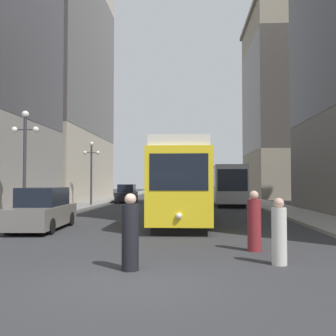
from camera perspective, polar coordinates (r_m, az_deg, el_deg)
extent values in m
plane|color=#303033|center=(8.03, -5.50, -17.07)|extent=(200.00, 200.00, 0.00)
cube|color=gray|center=(48.56, -7.45, -4.49)|extent=(2.77, 120.00, 0.15)
cube|color=gray|center=(48.18, 11.41, -4.48)|extent=(2.77, 120.00, 0.15)
cube|color=black|center=(20.61, 2.07, -7.42)|extent=(2.31, 12.18, 0.35)
cube|color=yellow|center=(20.52, 2.07, -2.62)|extent=(2.71, 13.24, 3.10)
cube|color=black|center=(20.53, 2.07, -0.67)|extent=(2.73, 12.71, 1.08)
cube|color=silver|center=(20.58, 2.06, 2.31)|extent=(2.50, 12.97, 0.44)
cube|color=black|center=(13.94, 1.67, -0.61)|extent=(2.21, 0.10, 1.40)
sphere|color=#F2EACC|center=(13.92, 1.67, -7.38)|extent=(0.24, 0.24, 0.24)
cube|color=black|center=(35.50, 8.85, -5.18)|extent=(2.33, 11.88, 0.35)
cube|color=#B7B7BA|center=(35.45, 8.83, -2.40)|extent=(2.73, 12.91, 3.10)
cube|color=black|center=(35.45, 8.83, -1.52)|extent=(2.75, 12.40, 1.30)
cube|color=black|center=(29.06, 9.87, -1.84)|extent=(2.30, 0.11, 1.71)
cylinder|color=black|center=(16.10, -23.38, -8.21)|extent=(0.22, 0.65, 0.64)
cylinder|color=black|center=(18.83, -19.79, -7.35)|extent=(0.22, 0.65, 0.64)
cylinder|color=black|center=(15.51, -17.51, -8.52)|extent=(0.22, 0.65, 0.64)
cylinder|color=black|center=(18.32, -14.71, -7.56)|extent=(0.22, 0.65, 0.64)
cube|color=slate|center=(17.14, -18.75, -6.95)|extent=(2.07, 4.84, 0.84)
cube|color=black|center=(17.20, -18.59, -4.20)|extent=(1.73, 2.70, 0.80)
cylinder|color=black|center=(36.70, -7.98, -4.86)|extent=(0.21, 0.65, 0.64)
cylinder|color=black|center=(39.55, -7.33, -4.67)|extent=(0.21, 0.65, 0.64)
cylinder|color=black|center=(36.47, -5.32, -4.89)|extent=(0.21, 0.65, 0.64)
cylinder|color=black|center=(39.34, -4.86, -4.69)|extent=(0.21, 0.65, 0.64)
cube|color=black|center=(37.99, -6.36, -4.35)|extent=(1.99, 4.73, 0.84)
cube|color=black|center=(38.09, -6.34, -3.11)|extent=(1.69, 2.63, 0.80)
cylinder|color=beige|center=(9.82, 16.70, -9.99)|extent=(0.37, 0.37, 1.42)
sphere|color=tan|center=(9.74, 16.64, -5.17)|extent=(0.25, 0.25, 0.25)
cylinder|color=maroon|center=(11.54, 13.09, -8.55)|extent=(0.40, 0.40, 1.54)
sphere|color=tan|center=(11.47, 13.06, -4.10)|extent=(0.28, 0.28, 0.28)
cylinder|color=black|center=(8.89, -5.81, -10.54)|extent=(0.40, 0.40, 1.54)
sphere|color=tan|center=(8.81, -5.79, -4.79)|extent=(0.27, 0.27, 0.27)
cylinder|color=#333338|center=(20.01, -21.16, -0.08)|extent=(0.16, 0.16, 5.18)
sphere|color=white|center=(20.29, -21.06, 7.71)|extent=(0.36, 0.36, 0.36)
sphere|color=white|center=(20.41, -22.50, 5.45)|extent=(0.31, 0.31, 0.31)
sphere|color=white|center=(19.96, -19.64, 5.58)|extent=(0.31, 0.31, 0.31)
cube|color=#333338|center=(20.18, -21.09, 5.52)|extent=(1.10, 0.06, 0.06)
cylinder|color=#333338|center=(31.97, -11.70, -1.08)|extent=(0.16, 0.16, 4.99)
sphere|color=white|center=(32.13, -11.66, 3.66)|extent=(0.36, 0.36, 0.36)
sphere|color=white|center=(32.21, -12.62, 2.30)|extent=(0.31, 0.31, 0.31)
sphere|color=white|center=(31.92, -10.72, 2.32)|extent=(0.31, 0.31, 0.31)
cube|color=#333338|center=(32.06, -11.67, 2.31)|extent=(1.10, 0.06, 0.06)
cube|color=#B2A893|center=(45.63, -18.93, 13.90)|extent=(12.60, 19.30, 29.20)
cube|color=#595451|center=(46.05, -18.90, 15.65)|extent=(12.64, 19.34, 17.52)
cube|color=gray|center=(52.72, 18.59, 8.79)|extent=(11.21, 14.57, 23.94)
cube|color=#494440|center=(52.96, 18.58, 10.06)|extent=(11.25, 14.61, 14.36)
cube|color=gray|center=(56.31, 18.44, 21.09)|extent=(11.81, 15.17, 0.50)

